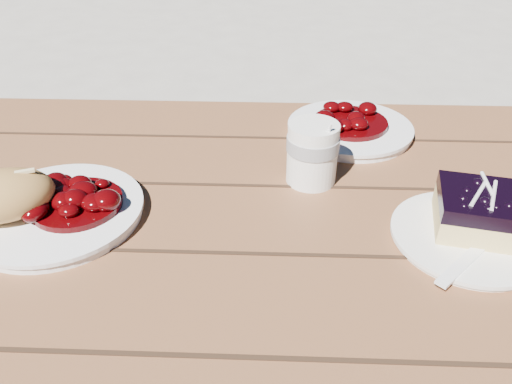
{
  "coord_description": "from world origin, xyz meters",
  "views": [
    {
      "loc": [
        0.26,
        -0.57,
        1.17
      ],
      "look_at": [
        0.24,
        -0.03,
        0.81
      ],
      "focal_mm": 35.0,
      "sensor_mm": 36.0,
      "label": 1
    }
  ],
  "objects_px": {
    "dessert_plate": "(467,237)",
    "blueberry_cake": "(477,210)",
    "picnic_table": "(106,294)",
    "second_plate": "(350,129)",
    "bread_roll": "(3,195)",
    "coffee_cup": "(312,153)",
    "main_plate": "(57,213)"
  },
  "relations": [
    {
      "from": "dessert_plate",
      "to": "blueberry_cake",
      "type": "bearing_deg",
      "value": 56.31
    },
    {
      "from": "picnic_table",
      "to": "second_plate",
      "type": "height_order",
      "value": "second_plate"
    },
    {
      "from": "dessert_plate",
      "to": "blueberry_cake",
      "type": "relative_size",
      "value": 1.63
    },
    {
      "from": "bread_roll",
      "to": "blueberry_cake",
      "type": "height_order",
      "value": "bread_roll"
    },
    {
      "from": "picnic_table",
      "to": "blueberry_cake",
      "type": "xyz_separation_m",
      "value": [
        0.53,
        -0.03,
        0.2
      ]
    },
    {
      "from": "coffee_cup",
      "to": "bread_roll",
      "type": "bearing_deg",
      "value": -162.31
    },
    {
      "from": "bread_roll",
      "to": "coffee_cup",
      "type": "bearing_deg",
      "value": 17.69
    },
    {
      "from": "blueberry_cake",
      "to": "coffee_cup",
      "type": "height_order",
      "value": "coffee_cup"
    },
    {
      "from": "main_plate",
      "to": "blueberry_cake",
      "type": "bearing_deg",
      "value": -1.34
    },
    {
      "from": "main_plate",
      "to": "blueberry_cake",
      "type": "xyz_separation_m",
      "value": [
        0.57,
        -0.01,
        0.03
      ]
    },
    {
      "from": "bread_roll",
      "to": "coffee_cup",
      "type": "relative_size",
      "value": 1.36
    },
    {
      "from": "bread_roll",
      "to": "blueberry_cake",
      "type": "relative_size",
      "value": 1.1
    },
    {
      "from": "blueberry_cake",
      "to": "picnic_table",
      "type": "bearing_deg",
      "value": -171.17
    },
    {
      "from": "coffee_cup",
      "to": "dessert_plate",
      "type": "bearing_deg",
      "value": -35.29
    },
    {
      "from": "picnic_table",
      "to": "dessert_plate",
      "type": "relative_size",
      "value": 10.34
    },
    {
      "from": "bread_roll",
      "to": "blueberry_cake",
      "type": "xyz_separation_m",
      "value": [
        0.63,
        0.01,
        -0.01
      ]
    },
    {
      "from": "dessert_plate",
      "to": "blueberry_cake",
      "type": "xyz_separation_m",
      "value": [
        0.01,
        0.01,
        0.03
      ]
    },
    {
      "from": "picnic_table",
      "to": "second_plate",
      "type": "bearing_deg",
      "value": 33.22
    },
    {
      "from": "dessert_plate",
      "to": "coffee_cup",
      "type": "relative_size",
      "value": 2.01
    },
    {
      "from": "picnic_table",
      "to": "bread_roll",
      "type": "distance_m",
      "value": 0.23
    },
    {
      "from": "bread_roll",
      "to": "second_plate",
      "type": "bearing_deg",
      "value": 30.89
    },
    {
      "from": "bread_roll",
      "to": "blueberry_cake",
      "type": "bearing_deg",
      "value": 0.61
    },
    {
      "from": "second_plate",
      "to": "bread_roll",
      "type": "bearing_deg",
      "value": -149.11
    },
    {
      "from": "bread_roll",
      "to": "second_plate",
      "type": "height_order",
      "value": "bread_roll"
    },
    {
      "from": "blueberry_cake",
      "to": "bread_roll",
      "type": "bearing_deg",
      "value": -167.82
    },
    {
      "from": "picnic_table",
      "to": "main_plate",
      "type": "relative_size",
      "value": 8.5
    },
    {
      "from": "main_plate",
      "to": "second_plate",
      "type": "height_order",
      "value": "same"
    },
    {
      "from": "dessert_plate",
      "to": "blueberry_cake",
      "type": "distance_m",
      "value": 0.04
    },
    {
      "from": "second_plate",
      "to": "blueberry_cake",
      "type": "bearing_deg",
      "value": -65.98
    },
    {
      "from": "picnic_table",
      "to": "coffee_cup",
      "type": "height_order",
      "value": "coffee_cup"
    },
    {
      "from": "dessert_plate",
      "to": "coffee_cup",
      "type": "bearing_deg",
      "value": 144.71
    },
    {
      "from": "main_plate",
      "to": "second_plate",
      "type": "distance_m",
      "value": 0.52
    }
  ]
}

